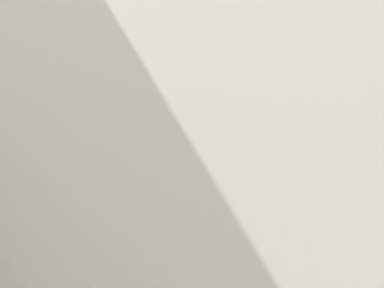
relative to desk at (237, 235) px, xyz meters
name	(u,v)px	position (x,y,z in m)	size (l,w,h in m)	color
wall_back	(129,60)	(-0.33, 0.43, 0.88)	(6.00, 0.06, 2.60)	white
desk	(237,235)	(0.00, 0.00, 0.00)	(1.31, 0.71, 0.77)	#4C2819
book_stack_tall	(152,152)	(-0.41, 0.16, 0.51)	(0.25, 0.20, 0.32)	#B22D33
book_stack_keyboard_riser	(175,175)	(-0.41, 0.00, 0.44)	(0.26, 0.19, 0.19)	orange
book_stack_side	(216,159)	(-0.04, 0.12, 0.40)	(0.22, 0.19, 0.10)	black
laptop	(142,103)	(-0.41, 0.22, 0.72)	(0.35, 0.28, 0.23)	gray
keyboard	(175,151)	(-0.41, 0.00, 0.55)	(0.42, 0.14, 0.02)	black
computer_mouse	(225,180)	(-0.16, -0.06, 0.37)	(0.06, 0.10, 0.04)	#A5A8AD
mug	(77,213)	(-0.86, 0.05, 0.39)	(0.12, 0.09, 0.09)	#B23F33
water_bottle	(271,154)	(0.13, -0.09, 0.43)	(0.06, 0.06, 0.17)	#263FA5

